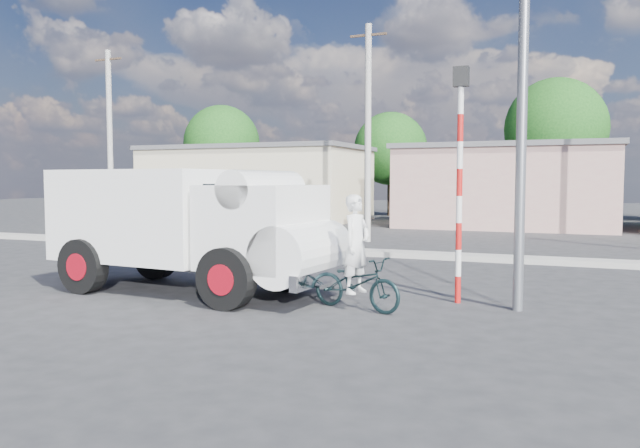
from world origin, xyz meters
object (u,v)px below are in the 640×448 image
at_px(truck, 193,225).
at_px(streetlight, 514,24).
at_px(cyclist, 356,261).
at_px(traffic_pole, 460,164).
at_px(bicycle, 356,283).

height_order(truck, streetlight, streetlight).
bearing_deg(cyclist, truck, 100.97).
distance_m(cyclist, traffic_pole, 2.67).
xyz_separation_m(truck, bicycle, (3.59, -0.31, -0.91)).
height_order(cyclist, streetlight, streetlight).
bearing_deg(traffic_pole, truck, -168.91).
relative_size(truck, cyclist, 3.58).
relative_size(cyclist, traffic_pole, 0.40).
xyz_separation_m(cyclist, streetlight, (2.49, 1.02, 4.09)).
height_order(truck, cyclist, truck).
distance_m(truck, streetlight, 7.09).
distance_m(bicycle, streetlight, 5.23).
distance_m(truck, cyclist, 3.65).
bearing_deg(traffic_pole, cyclist, -139.58).
relative_size(cyclist, streetlight, 0.19).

